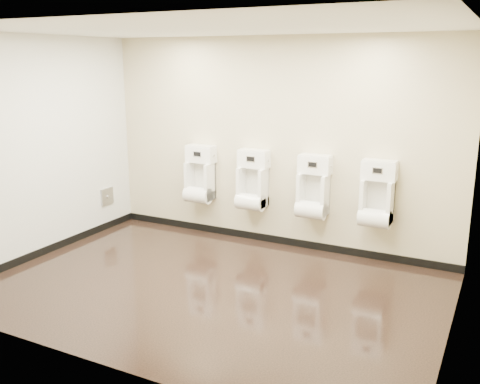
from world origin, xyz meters
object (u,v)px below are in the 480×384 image
object	(u,v)px
urinal_2	(313,192)
urinal_1	(252,185)
urinal_3	(377,199)
access_panel	(107,196)
urinal_0	(200,178)

from	to	relation	value
urinal_2	urinal_1	bearing A→B (deg)	180.00
urinal_1	urinal_3	bearing A→B (deg)	0.00
access_panel	urinal_0	distance (m)	1.48
access_panel	urinal_0	world-z (taller)	urinal_0
urinal_1	urinal_2	xyz separation A→B (m)	(0.87, 0.00, 0.00)
urinal_3	urinal_0	bearing A→B (deg)	180.00
access_panel	urinal_1	size ratio (longest dim) A/B	0.31
access_panel	urinal_2	distance (m)	3.14
access_panel	urinal_2	size ratio (longest dim) A/B	0.31
urinal_0	urinal_2	xyz separation A→B (m)	(1.71, 0.00, 0.00)
urinal_0	urinal_1	distance (m)	0.84
access_panel	urinal_0	xyz separation A→B (m)	(1.38, 0.41, 0.33)
urinal_0	urinal_3	xyz separation A→B (m)	(2.53, 0.00, 0.00)
urinal_2	urinal_3	bearing A→B (deg)	0.00
urinal_0	urinal_3	world-z (taller)	same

